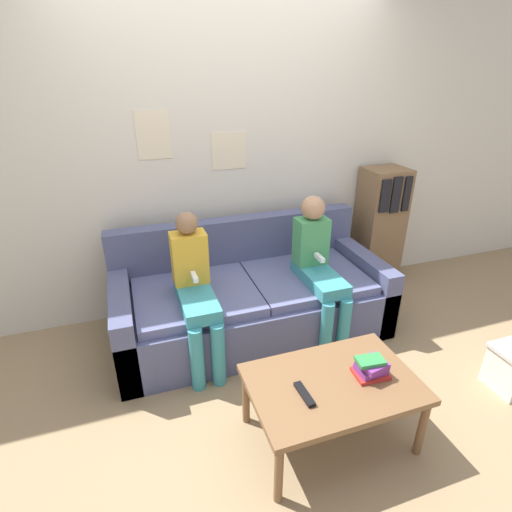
{
  "coord_description": "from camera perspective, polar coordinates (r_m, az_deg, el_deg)",
  "views": [
    {
      "loc": [
        -0.82,
        -1.98,
        1.93
      ],
      "look_at": [
        0.0,
        0.44,
        0.71
      ],
      "focal_mm": 28.0,
      "sensor_mm": 36.0,
      "label": 1
    }
  ],
  "objects": [
    {
      "name": "person_right",
      "position": [
        2.99,
        8.89,
        -1.12
      ],
      "size": [
        0.24,
        0.61,
        1.08
      ],
      "color": "teal",
      "rests_on": "ground_plane"
    },
    {
      "name": "couch",
      "position": [
        3.16,
        -0.83,
        -6.12
      ],
      "size": [
        2.05,
        0.92,
        0.83
      ],
      "color": "#4C5175",
      "rests_on": "ground_plane"
    },
    {
      "name": "person_left",
      "position": [
        2.72,
        -8.7,
        -4.4
      ],
      "size": [
        0.24,
        0.61,
        1.06
      ],
      "color": "teal",
      "rests_on": "ground_plane"
    },
    {
      "name": "ground_plane",
      "position": [
        2.88,
        2.94,
        -16.51
      ],
      "size": [
        10.0,
        10.0,
        0.0
      ],
      "primitive_type": "plane",
      "color": "#937A56"
    },
    {
      "name": "coffee_table",
      "position": [
        2.3,
        10.89,
        -17.98
      ],
      "size": [
        0.9,
        0.59,
        0.41
      ],
      "color": "brown",
      "rests_on": "ground_plane"
    },
    {
      "name": "tv_remote",
      "position": [
        2.16,
        6.93,
        -18.99
      ],
      "size": [
        0.05,
        0.17,
        0.02
      ],
      "rotation": [
        0.0,
        0.0,
        0.05
      ],
      "color": "black",
      "rests_on": "coffee_table"
    },
    {
      "name": "book_stack",
      "position": [
        2.32,
        16.12,
        -15.04
      ],
      "size": [
        0.19,
        0.15,
        0.11
      ],
      "color": "red",
      "rests_on": "coffee_table"
    },
    {
      "name": "bookshelf",
      "position": [
        3.88,
        17.18,
        3.8
      ],
      "size": [
        0.37,
        0.33,
        1.12
      ],
      "color": "brown",
      "rests_on": "ground_plane"
    },
    {
      "name": "wall_back",
      "position": [
        3.27,
        -4.03,
        14.4
      ],
      "size": [
        8.0,
        0.06,
        2.6
      ],
      "color": "beige",
      "rests_on": "ground_plane"
    }
  ]
}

